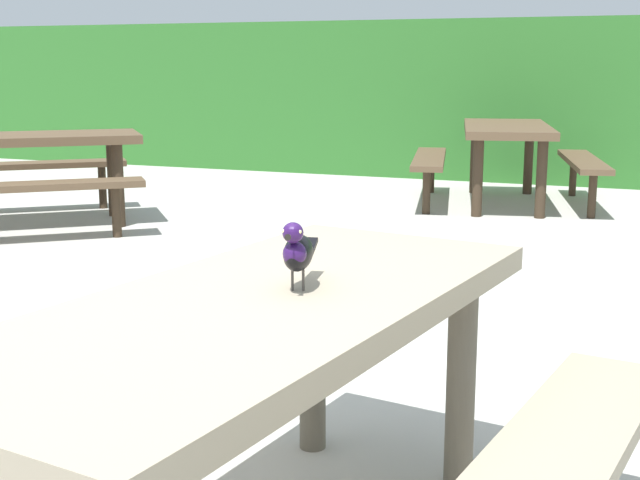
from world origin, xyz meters
TOP-DOWN VIEW (x-y plane):
  - hedge_wall at (0.00, 8.45)m, footprint 28.00×1.30m
  - picnic_table_foreground at (0.36, 0.11)m, footprint 1.93×1.95m
  - bird_grackle at (0.43, 0.19)m, footprint 0.10×0.29m
  - picnic_table_mid_left at (-0.06, 6.35)m, footprint 2.01×2.03m
  - picnic_table_mid_right at (-3.48, 3.86)m, footprint 2.39×2.38m

SIDE VIEW (x-z plane):
  - picnic_table_foreground at x=0.36m, z-range 0.19..0.93m
  - picnic_table_mid_left at x=-0.06m, z-range 0.19..0.93m
  - picnic_table_mid_right at x=-3.48m, z-range 0.19..0.93m
  - bird_grackle at x=0.43m, z-range 0.75..0.94m
  - hedge_wall at x=0.00m, z-range 0.00..1.77m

